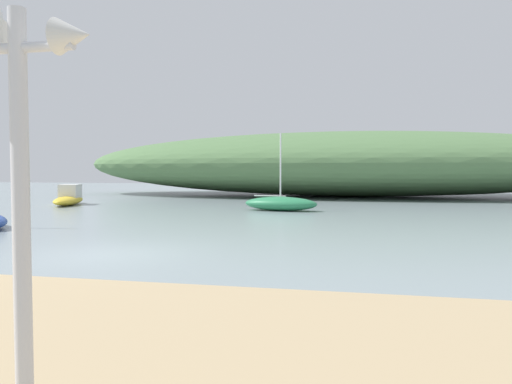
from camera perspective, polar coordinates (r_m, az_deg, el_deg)
ground_plane at (r=13.51m, az=-16.30°, el=-6.80°), size 120.00×120.00×0.00m
distant_hill at (r=41.58m, az=10.52°, el=3.13°), size 44.75×15.45×5.17m
sailboat_far_right at (r=26.38m, az=2.77°, el=-1.31°), size 4.09×2.04×4.03m
motorboat_east_reach at (r=32.67m, az=-20.33°, el=-0.61°), size 2.59×4.56×1.24m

